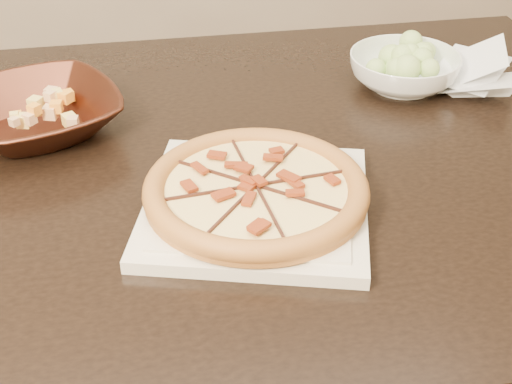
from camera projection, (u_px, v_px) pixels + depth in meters
The scene contains 8 objects.
dining_table at pixel (191, 210), 1.11m from camera, with size 1.52×0.99×0.75m.
plate at pixel (256, 204), 0.95m from camera, with size 0.36×0.36×0.02m.
pizza at pixel (256, 189), 0.93m from camera, with size 0.30×0.30×0.03m.
bronze_bowl at pixel (36, 115), 1.11m from camera, with size 0.26×0.26×0.06m, color #4C2518.
mixed_dish at pixel (31, 88), 1.09m from camera, with size 0.13×0.12×0.03m.
salad_bowl at pixel (404, 71), 1.25m from camera, with size 0.19×0.19×0.06m, color white.
salad at pixel (407, 45), 1.22m from camera, with size 0.11×0.09×0.04m.
cling_film at pixel (479, 78), 1.24m from camera, with size 0.17×0.13×0.05m, color white, non-canonical shape.
Camera 1 is at (-0.03, -0.83, 1.30)m, focal length 50.00 mm.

